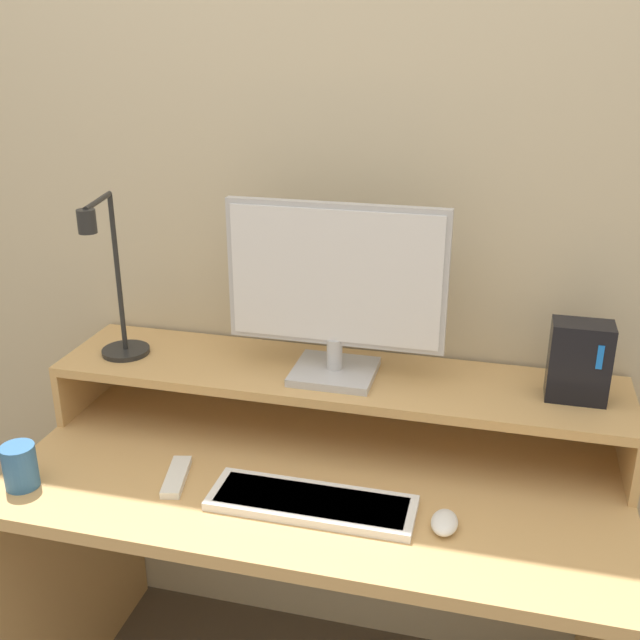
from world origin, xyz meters
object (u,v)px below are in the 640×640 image
(desk_lamp, at_px, (114,299))
(keyboard, at_px, (312,502))
(monitor, at_px, (334,288))
(mug, at_px, (20,466))
(mouse, at_px, (444,522))
(remote_control, at_px, (176,477))
(router_dock, at_px, (579,361))

(desk_lamp, height_order, keyboard, desk_lamp)
(monitor, height_order, mug, monitor)
(mouse, bearing_deg, mug, -175.13)
(monitor, xyz_separation_m, keyboard, (0.03, -0.29, -0.36))
(desk_lamp, distance_m, remote_control, 0.44)
(mouse, height_order, remote_control, mouse)
(router_dock, bearing_deg, monitor, -178.23)
(desk_lamp, distance_m, mug, 0.42)
(mug, bearing_deg, monitor, 32.27)
(desk_lamp, distance_m, keyboard, 0.66)
(router_dock, bearing_deg, mug, -160.93)
(monitor, height_order, keyboard, monitor)
(router_dock, bearing_deg, remote_control, -160.62)
(router_dock, xyz_separation_m, mouse, (-0.24, -0.31, -0.23))
(desk_lamp, height_order, mouse, desk_lamp)
(monitor, relative_size, router_dock, 2.82)
(mug, bearing_deg, router_dock, 19.07)
(mouse, relative_size, mug, 0.83)
(desk_lamp, bearing_deg, mug, -102.86)
(keyboard, bearing_deg, mug, -172.52)
(desk_lamp, height_order, mug, desk_lamp)
(router_dock, height_order, keyboard, router_dock)
(desk_lamp, relative_size, keyboard, 0.96)
(desk_lamp, bearing_deg, keyboard, -23.91)
(monitor, bearing_deg, keyboard, -85.03)
(mug, bearing_deg, mouse, 4.87)
(remote_control, height_order, mug, mug)
(mouse, distance_m, mug, 0.88)
(mouse, xyz_separation_m, mug, (-0.88, -0.07, 0.03))
(monitor, relative_size, mouse, 6.14)
(keyboard, relative_size, mug, 4.36)
(mouse, bearing_deg, keyboard, 178.84)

